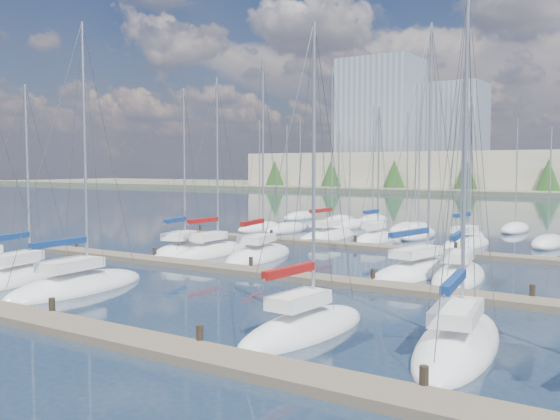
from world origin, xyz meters
The scene contains 18 objects.
ground centered at (0.00, 60.00, 0.00)m, with size 400.00×400.00×0.00m, color #223144.
dock_near centered at (0.00, 2.01, 0.15)m, with size 44.00×1.93×1.10m.
dock_mid centered at (0.00, 16.01, 0.15)m, with size 44.00×1.93×1.10m.
dock_far centered at (0.00, 30.01, 0.15)m, with size 44.00×1.93×1.10m.
sailboat_p centered at (3.30, 35.71, 0.19)m, with size 3.12×7.44×12.48m.
sailboat_l centered at (7.28, 21.10, 0.18)m, with size 3.91×8.45×12.39m.
sailboat_o centered at (-4.12, 34.84, 0.20)m, with size 2.37×6.27×12.02m.
sailboat_i centered at (-10.43, 21.06, 0.19)m, with size 2.60×8.18×13.32m.
sailboat_j centered at (-6.76, 21.65, 0.18)m, with size 4.75×9.10×14.44m.
sailboat_k centered at (4.90, 21.49, 0.18)m, with size 4.36×10.62×15.36m.
sailboat_f centered at (11.37, 7.92, 0.18)m, with size 3.98×9.54×13.15m.
sailboat_d centered at (5.97, 6.56, 0.19)m, with size 2.78×7.58×12.38m.
sailboat_n centered at (-8.39, 34.25, 0.19)m, with size 2.76×8.80×15.65m.
sailboat_b centered at (-12.58, 7.29, 0.17)m, with size 4.31×8.61×11.50m.
sailboat_c centered at (-8.08, 7.42, 0.18)m, with size 3.88×8.89×14.33m.
sailboat_h centered at (-12.48, 20.07, 0.18)m, with size 4.77×7.93×12.63m.
distant_boats centered at (-4.34, 43.76, 0.29)m, with size 36.93×20.75×13.30m.
shoreline centered at (-13.29, 149.77, 7.44)m, with size 400.00×60.00×38.00m.
Camera 1 is at (17.85, -13.15, 6.27)m, focal length 40.00 mm.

